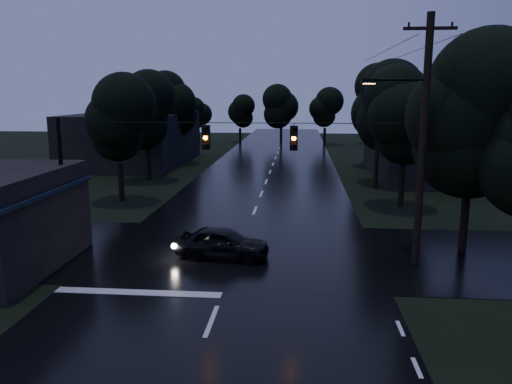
# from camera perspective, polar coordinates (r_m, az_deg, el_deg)

# --- Properties ---
(main_road) EXTENTS (12.00, 120.00, 0.02)m
(main_road) POSITION_cam_1_polar(r_m,az_deg,el_deg) (39.95, 1.17, 1.16)
(main_road) COLOR black
(main_road) RESTS_ON ground
(cross_street) EXTENTS (60.00, 9.00, 0.02)m
(cross_street) POSITION_cam_1_polar(r_m,az_deg,el_deg) (22.52, -1.97, -6.84)
(cross_street) COLOR black
(cross_street) RESTS_ON ground
(building_far_right) EXTENTS (10.00, 14.00, 4.40)m
(building_far_right) POSITION_cam_1_polar(r_m,az_deg,el_deg) (44.97, 19.71, 4.47)
(building_far_right) COLOR black
(building_far_right) RESTS_ON ground
(building_far_left) EXTENTS (10.00, 16.00, 5.00)m
(building_far_left) POSITION_cam_1_polar(r_m,az_deg,el_deg) (52.18, -13.65, 5.99)
(building_far_left) COLOR black
(building_far_left) RESTS_ON ground
(utility_pole_main) EXTENTS (3.50, 0.30, 10.00)m
(utility_pole_main) POSITION_cam_1_polar(r_m,az_deg,el_deg) (20.87, 18.31, 5.93)
(utility_pole_main) COLOR black
(utility_pole_main) RESTS_ON ground
(utility_pole_far) EXTENTS (2.00, 0.30, 7.50)m
(utility_pole_far) POSITION_cam_1_polar(r_m,az_deg,el_deg) (37.80, 13.71, 6.20)
(utility_pole_far) COLOR black
(utility_pole_far) RESTS_ON ground
(anchor_pole_left) EXTENTS (0.18, 0.18, 6.00)m
(anchor_pole_left) POSITION_cam_1_polar(r_m,az_deg,el_deg) (23.00, -21.23, 0.49)
(anchor_pole_left) COLOR black
(anchor_pole_left) RESTS_ON ground
(span_signals) EXTENTS (15.00, 0.37, 1.12)m
(span_signals) POSITION_cam_1_polar(r_m,az_deg,el_deg) (20.42, -0.86, 6.34)
(span_signals) COLOR black
(span_signals) RESTS_ON ground
(tree_corner_near) EXTENTS (4.48, 4.48, 9.44)m
(tree_corner_near) POSITION_cam_1_polar(r_m,az_deg,el_deg) (23.45, 23.55, 7.89)
(tree_corner_near) COLOR black
(tree_corner_near) RESTS_ON ground
(tree_left_a) EXTENTS (3.92, 3.92, 8.26)m
(tree_left_a) POSITION_cam_1_polar(r_m,az_deg,el_deg) (33.40, -15.52, 7.84)
(tree_left_a) COLOR black
(tree_left_a) RESTS_ON ground
(tree_left_b) EXTENTS (4.20, 4.20, 8.85)m
(tree_left_b) POSITION_cam_1_polar(r_m,az_deg,el_deg) (41.14, -12.43, 9.07)
(tree_left_b) COLOR black
(tree_left_b) RESTS_ON ground
(tree_left_c) EXTENTS (4.48, 4.48, 9.44)m
(tree_left_c) POSITION_cam_1_polar(r_m,az_deg,el_deg) (50.91, -9.71, 9.96)
(tree_left_c) COLOR black
(tree_left_c) RESTS_ON ground
(tree_right_a) EXTENTS (4.20, 4.20, 8.85)m
(tree_right_a) POSITION_cam_1_polar(r_m,az_deg,el_deg) (31.91, 16.70, 8.31)
(tree_right_a) COLOR black
(tree_right_a) RESTS_ON ground
(tree_right_b) EXTENTS (4.48, 4.48, 9.44)m
(tree_right_b) POSITION_cam_1_polar(r_m,az_deg,el_deg) (39.87, 15.30, 9.42)
(tree_right_b) COLOR black
(tree_right_b) RESTS_ON ground
(tree_right_c) EXTENTS (4.76, 4.76, 10.03)m
(tree_right_c) POSITION_cam_1_polar(r_m,az_deg,el_deg) (49.83, 14.00, 10.20)
(tree_right_c) COLOR black
(tree_right_c) RESTS_ON ground
(car) EXTENTS (4.15, 2.04, 1.36)m
(car) POSITION_cam_1_polar(r_m,az_deg,el_deg) (21.54, -3.84, -5.80)
(car) COLOR black
(car) RESTS_ON ground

